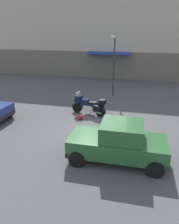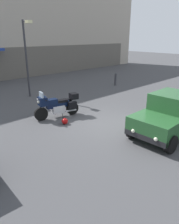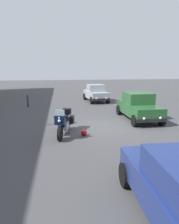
# 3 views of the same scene
# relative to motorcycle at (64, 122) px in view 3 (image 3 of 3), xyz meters

# --- Properties ---
(ground_plane) EXTENTS (80.00, 80.00, 0.00)m
(ground_plane) POSITION_rel_motorcycle_xyz_m (1.22, -2.42, -0.62)
(ground_plane) COLOR #424244
(motorcycle) EXTENTS (2.24, 1.00, 1.36)m
(motorcycle) POSITION_rel_motorcycle_xyz_m (0.00, 0.00, 0.00)
(motorcycle) COLOR black
(motorcycle) RESTS_ON ground
(helmet) EXTENTS (0.28, 0.28, 0.28)m
(helmet) POSITION_rel_motorcycle_xyz_m (-0.30, -0.92, -0.48)
(helmet) COLOR #990C0C
(helmet) RESTS_ON ground
(car_hatchback_near) EXTENTS (3.90, 1.82, 1.64)m
(car_hatchback_near) POSITION_rel_motorcycle_xyz_m (2.30, -4.57, 0.19)
(car_hatchback_near) COLOR #235128
(car_hatchback_near) RESTS_ON ground
(car_compact_side) EXTENTS (3.60, 2.05, 1.56)m
(car_compact_side) POSITION_rel_motorcycle_xyz_m (9.27, -3.16, 0.15)
(car_compact_side) COLOR #9EA3AD
(car_compact_side) RESTS_ON ground
(bollard_curbside) EXTENTS (0.16, 0.16, 0.97)m
(bollard_curbside) POSITION_rel_motorcycle_xyz_m (7.52, 2.73, -0.11)
(bollard_curbside) COLOR #333338
(bollard_curbside) RESTS_ON ground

